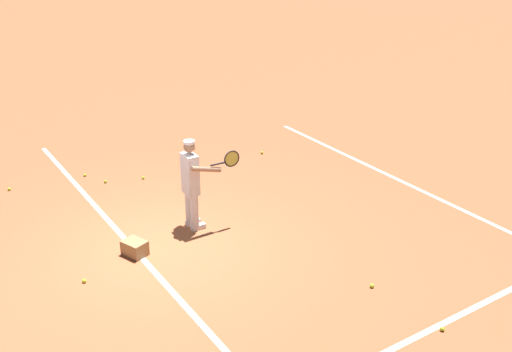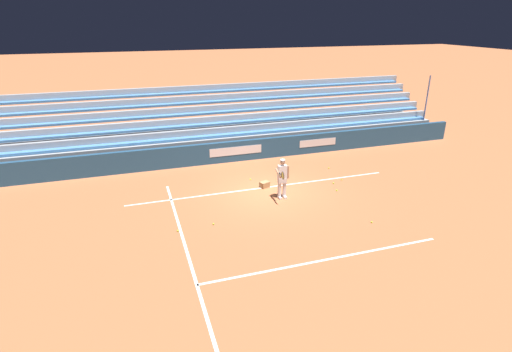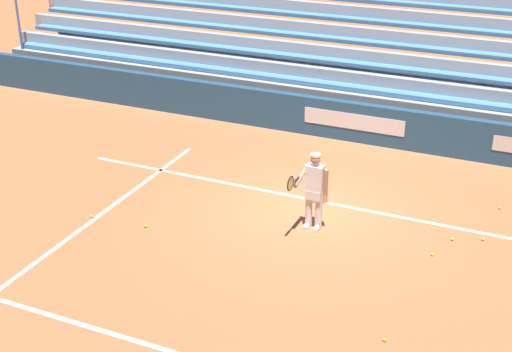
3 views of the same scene
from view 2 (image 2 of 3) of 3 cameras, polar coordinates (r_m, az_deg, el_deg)
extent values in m
plane|color=#B7663D|center=(17.47, 1.67, -2.31)|extent=(160.00, 160.00, 0.00)
cube|color=white|center=(17.90, 1.13, -1.68)|extent=(12.00, 0.10, 0.01)
cube|color=white|center=(13.17, -9.62, -11.34)|extent=(0.10, 12.00, 0.01)
cube|color=white|center=(13.06, 9.97, -11.69)|extent=(8.22, 0.10, 0.01)
cube|color=navy|center=(21.13, -2.28, 3.64)|extent=(26.40, 0.24, 1.10)
cube|color=silver|center=(20.93, -2.88, 3.61)|extent=(2.80, 0.01, 0.44)
cube|color=silver|center=(22.57, 8.83, 4.74)|extent=(2.20, 0.01, 0.40)
cube|color=#9EA3A8|center=(23.53, -4.03, 5.52)|extent=(25.08, 4.00, 1.10)
cube|color=#4C89CC|center=(21.87, -3.03, 5.99)|extent=(24.58, 0.40, 0.12)
cube|color=#9EA3A8|center=(22.09, -3.23, 6.54)|extent=(25.08, 0.24, 0.45)
cube|color=#4C89CC|center=(22.50, -3.59, 7.62)|extent=(24.58, 0.40, 0.12)
cube|color=#9EA3A8|center=(22.73, -3.78, 8.13)|extent=(25.08, 0.24, 0.45)
cube|color=#4C89CC|center=(23.15, -4.13, 9.15)|extent=(24.58, 0.40, 0.12)
cube|color=#9EA3A8|center=(23.39, -4.31, 9.64)|extent=(25.08, 0.24, 0.45)
cube|color=#4C89CC|center=(23.82, -4.64, 10.61)|extent=(24.58, 0.40, 0.12)
cube|color=#9EA3A8|center=(24.06, -4.81, 11.06)|extent=(25.08, 0.24, 0.45)
cube|color=#4C89CC|center=(24.50, -5.13, 11.98)|extent=(24.58, 0.40, 0.12)
cube|color=#9EA3A8|center=(24.75, -5.29, 12.41)|extent=(25.08, 0.24, 0.45)
cylinder|color=#4C70B2|center=(27.16, 23.06, 9.05)|extent=(0.08, 0.08, 3.85)
cylinder|color=silver|center=(16.83, 4.07, -1.69)|extent=(0.15, 0.15, 0.88)
cylinder|color=silver|center=(16.76, 3.37, -1.78)|extent=(0.15, 0.15, 0.88)
cube|color=white|center=(16.94, 4.11, -2.99)|extent=(0.12, 0.28, 0.09)
cube|color=white|center=(16.87, 3.40, -3.08)|extent=(0.12, 0.28, 0.09)
cube|color=silver|center=(16.66, 3.75, -0.60)|extent=(0.35, 0.23, 0.20)
cube|color=white|center=(16.52, 3.78, 0.59)|extent=(0.37, 0.22, 0.58)
sphere|color=#A37556|center=(16.36, 3.83, 1.98)|extent=(0.21, 0.21, 0.21)
cylinder|color=white|center=(16.33, 3.84, 2.28)|extent=(0.20, 0.20, 0.05)
cylinder|color=#A37556|center=(16.61, 4.57, 0.55)|extent=(0.09, 0.09, 0.56)
cylinder|color=#A37556|center=(16.25, 3.21, 0.42)|extent=(0.11, 0.59, 0.24)
cylinder|color=black|center=(16.02, 3.50, 0.29)|extent=(0.04, 0.30, 0.03)
torus|color=black|center=(15.76, 3.84, 0.06)|extent=(0.03, 0.31, 0.31)
cylinder|color=#D6D14C|center=(15.76, 3.84, 0.06)|extent=(0.01, 0.27, 0.27)
cube|color=#A87F51|center=(17.91, 1.24, -1.22)|extent=(0.48, 0.42, 0.26)
sphere|color=#CCE533|center=(17.91, 11.44, -2.02)|extent=(0.07, 0.07, 0.07)
sphere|color=#CCE533|center=(18.72, -0.81, -0.48)|extent=(0.07, 0.07, 0.07)
sphere|color=#CCE533|center=(18.64, 11.00, -1.01)|extent=(0.07, 0.07, 0.07)
sphere|color=#CCE533|center=(14.88, -6.10, -6.84)|extent=(0.07, 0.07, 0.07)
sphere|color=#CCE533|center=(15.54, 16.20, -6.34)|extent=(0.07, 0.07, 0.07)
sphere|color=#CCE533|center=(19.12, 12.15, -0.51)|extent=(0.07, 0.07, 0.07)
sphere|color=#CCE533|center=(20.46, 10.36, 1.13)|extent=(0.07, 0.07, 0.07)
sphere|color=#CCE533|center=(14.63, -11.12, -7.69)|extent=(0.07, 0.07, 0.07)
camera|label=1|loc=(18.95, -28.14, 14.02)|focal=42.00mm
camera|label=3|loc=(10.21, 64.88, 11.41)|focal=50.00mm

